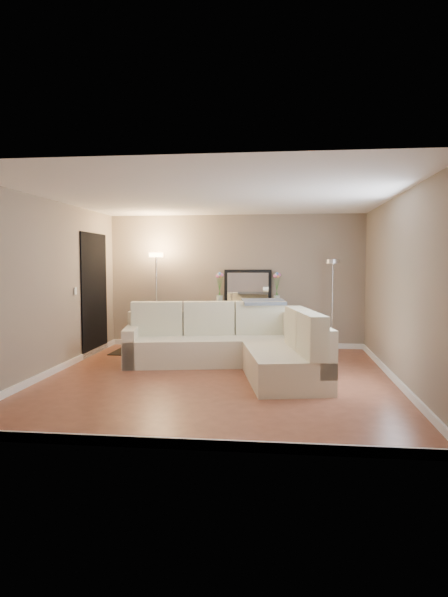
# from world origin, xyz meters

# --- Properties ---
(floor) EXTENTS (5.00, 5.50, 0.01)m
(floor) POSITION_xyz_m (0.00, 0.00, -0.01)
(floor) COLOR brown
(floor) RESTS_ON ground
(ceiling) EXTENTS (5.00, 5.50, 0.01)m
(ceiling) POSITION_xyz_m (0.00, 0.00, 2.60)
(ceiling) COLOR white
(ceiling) RESTS_ON ground
(wall_back) EXTENTS (5.00, 0.02, 2.60)m
(wall_back) POSITION_xyz_m (0.00, 2.76, 1.30)
(wall_back) COLOR gray
(wall_back) RESTS_ON ground
(wall_front) EXTENTS (5.00, 0.02, 2.60)m
(wall_front) POSITION_xyz_m (0.00, -2.76, 1.30)
(wall_front) COLOR gray
(wall_front) RESTS_ON ground
(wall_left) EXTENTS (0.02, 5.50, 2.60)m
(wall_left) POSITION_xyz_m (-2.51, 0.00, 1.30)
(wall_left) COLOR gray
(wall_left) RESTS_ON ground
(wall_right) EXTENTS (0.02, 5.50, 2.60)m
(wall_right) POSITION_xyz_m (2.51, 0.00, 1.30)
(wall_right) COLOR gray
(wall_right) RESTS_ON ground
(baseboard_back) EXTENTS (5.00, 0.03, 0.10)m
(baseboard_back) POSITION_xyz_m (0.00, 2.73, 0.05)
(baseboard_back) COLOR white
(baseboard_back) RESTS_ON ground
(baseboard_front) EXTENTS (5.00, 0.03, 0.10)m
(baseboard_front) POSITION_xyz_m (0.00, -2.73, 0.05)
(baseboard_front) COLOR white
(baseboard_front) RESTS_ON ground
(baseboard_left) EXTENTS (0.03, 5.50, 0.10)m
(baseboard_left) POSITION_xyz_m (-2.48, 0.00, 0.05)
(baseboard_left) COLOR white
(baseboard_left) RESTS_ON ground
(baseboard_right) EXTENTS (0.03, 5.50, 0.10)m
(baseboard_right) POSITION_xyz_m (2.48, 0.00, 0.05)
(baseboard_right) COLOR white
(baseboard_right) RESTS_ON ground
(doorway) EXTENTS (0.02, 1.20, 2.20)m
(doorway) POSITION_xyz_m (-2.48, 1.70, 1.10)
(doorway) COLOR black
(doorway) RESTS_ON ground
(switch_plate) EXTENTS (0.02, 0.08, 0.12)m
(switch_plate) POSITION_xyz_m (-2.48, 0.85, 1.20)
(switch_plate) COLOR white
(switch_plate) RESTS_ON ground
(sectional_sofa) EXTENTS (3.33, 2.88, 1.01)m
(sectional_sofa) POSITION_xyz_m (0.22, 0.74, 0.37)
(sectional_sofa) COLOR #EFE4C1
(sectional_sofa) RESTS_ON floor
(throw_blanket) EXTENTS (0.80, 0.58, 0.10)m
(throw_blanket) POSITION_xyz_m (0.60, 1.54, 0.99)
(throw_blanket) COLOR slate
(throw_blanket) RESTS_ON sectional_sofa
(console_table) EXTENTS (1.33, 0.50, 0.80)m
(console_table) POSITION_xyz_m (0.19, 2.50, 0.45)
(console_table) COLOR black
(console_table) RESTS_ON floor
(leaning_mirror) EXTENTS (0.92, 0.15, 0.72)m
(leaning_mirror) POSITION_xyz_m (0.25, 2.67, 1.17)
(leaning_mirror) COLOR black
(leaning_mirror) RESTS_ON console_table
(table_decor) EXTENTS (0.56, 0.14, 0.13)m
(table_decor) POSITION_xyz_m (0.27, 2.47, 0.83)
(table_decor) COLOR orange
(table_decor) RESTS_ON console_table
(flower_vase_left) EXTENTS (0.15, 0.13, 0.69)m
(flower_vase_left) POSITION_xyz_m (-0.28, 2.45, 1.09)
(flower_vase_left) COLOR silver
(flower_vase_left) RESTS_ON console_table
(flower_vase_right) EXTENTS (0.15, 0.13, 0.69)m
(flower_vase_right) POSITION_xyz_m (0.82, 2.57, 1.09)
(flower_vase_right) COLOR silver
(flower_vase_right) RESTS_ON console_table
(floor_lamp_lit) EXTENTS (0.27, 0.27, 1.86)m
(floor_lamp_lit) POSITION_xyz_m (-1.49, 2.34, 1.31)
(floor_lamp_lit) COLOR silver
(floor_lamp_lit) RESTS_ON floor
(floor_lamp_unlit) EXTENTS (0.26, 0.26, 1.73)m
(floor_lamp_unlit) POSITION_xyz_m (1.83, 2.25, 1.22)
(floor_lamp_unlit) COLOR silver
(floor_lamp_unlit) RESTS_ON floor
(charcoal_rug) EXTENTS (1.22, 0.92, 0.02)m
(charcoal_rug) POSITION_xyz_m (-1.59, 1.98, 0.01)
(charcoal_rug) COLOR black
(charcoal_rug) RESTS_ON floor
(black_bag) EXTENTS (0.35, 0.25, 0.22)m
(black_bag) POSITION_xyz_m (-1.80, 1.89, 0.12)
(black_bag) COLOR black
(black_bag) RESTS_ON charcoal_rug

